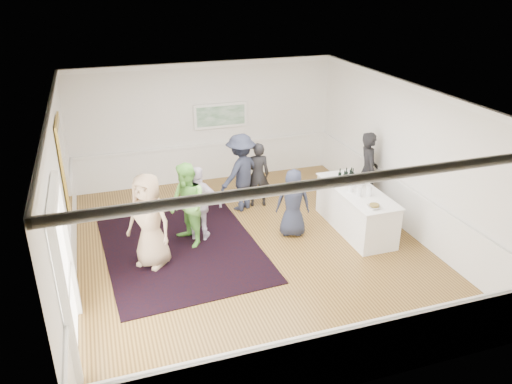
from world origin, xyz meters
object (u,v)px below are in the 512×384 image
object	(u,v)px
bartender	(368,171)
nut_bowl	(374,206)
guest_navy	(293,203)
ice_bucket	(358,182)
guest_lilac	(199,204)
guest_dark_a	(241,172)
guest_tan	(149,221)
guest_dark_b	(258,175)
guest_green	(187,206)
serving_table	(356,209)

from	to	relation	value
bartender	nut_bowl	size ratio (longest dim) A/B	6.91
guest_navy	ice_bucket	size ratio (longest dim) A/B	5.76
guest_lilac	guest_dark_a	distance (m)	1.71
guest_tan	guest_dark_b	distance (m)	3.40
guest_navy	nut_bowl	bearing A→B (deg)	157.83
ice_bucket	guest_green	bearing A→B (deg)	174.82
guest_green	guest_lilac	bearing A→B (deg)	99.10
bartender	guest_dark_b	world-z (taller)	bartender
guest_lilac	guest_navy	world-z (taller)	guest_lilac
guest_tan	guest_lilac	xyz separation A→B (m)	(1.11, 0.70, -0.13)
serving_table	nut_bowl	size ratio (longest dim) A/B	8.47
guest_dark_b	ice_bucket	size ratio (longest dim) A/B	6.16
guest_lilac	nut_bowl	world-z (taller)	guest_lilac
guest_tan	guest_green	distance (m)	1.01
guest_dark_b	guest_navy	world-z (taller)	guest_dark_b
guest_navy	guest_tan	bearing A→B (deg)	23.75
guest_dark_a	nut_bowl	world-z (taller)	guest_dark_a
guest_green	guest_tan	bearing A→B (deg)	-74.85
bartender	guest_dark_a	distance (m)	3.00
guest_navy	nut_bowl	size ratio (longest dim) A/B	5.42
ice_bucket	guest_lilac	bearing A→B (deg)	172.07
guest_dark_b	guest_dark_a	bearing A→B (deg)	17.26
serving_table	guest_green	xyz separation A→B (m)	(-3.63, 0.49, 0.42)
nut_bowl	guest_dark_b	bearing A→B (deg)	119.31
nut_bowl	bartender	bearing A→B (deg)	63.72
bartender	guest_dark_a	xyz separation A→B (m)	(-2.86, 0.90, -0.02)
guest_green	guest_navy	world-z (taller)	guest_green
guest_dark_a	guest_navy	xyz separation A→B (m)	(0.69, -1.58, -0.19)
guest_lilac	guest_dark_a	bearing A→B (deg)	-109.73
guest_lilac	guest_dark_b	xyz separation A→B (m)	(1.69, 1.22, -0.02)
serving_table	guest_dark_a	bearing A→B (deg)	139.44
guest_dark_a	guest_green	bearing A→B (deg)	10.92
guest_tan	guest_green	size ratio (longest dim) A/B	1.06
serving_table	ice_bucket	world-z (taller)	ice_bucket
guest_tan	nut_bowl	size ratio (longest dim) A/B	6.87
guest_green	bartender	bearing A→B (deg)	76.77
serving_table	guest_lilac	bearing A→B (deg)	169.29
guest_green	guest_dark_a	xyz separation A→B (m)	(1.54, 1.30, 0.04)
bartender	guest_dark_b	bearing A→B (deg)	83.19
guest_green	serving_table	bearing A→B (deg)	63.92
guest_tan	ice_bucket	world-z (taller)	guest_tan
guest_navy	nut_bowl	distance (m)	1.72
bartender	serving_table	bearing A→B (deg)	154.07
guest_navy	bartender	bearing A→B (deg)	-144.19
guest_dark_b	guest_navy	size ratio (longest dim) A/B	1.07
guest_lilac	guest_tan	bearing A→B (deg)	59.83
guest_green	guest_dark_a	size ratio (longest dim) A/B	0.95
bartender	guest_navy	xyz separation A→B (m)	(-2.17, -0.67, -0.21)
guest_lilac	nut_bowl	distance (m)	3.59
ice_bucket	nut_bowl	bearing A→B (deg)	-101.26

